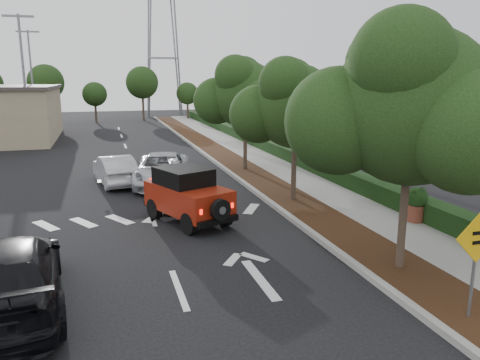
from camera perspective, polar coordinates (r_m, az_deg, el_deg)
name	(u,v)px	position (r m, az deg, el deg)	size (l,w,h in m)	color
ground	(179,290)	(11.31, -7.46, -13.10)	(120.00, 120.00, 0.00)	black
curb	(232,174)	(23.42, -1.00, 0.70)	(0.20, 70.00, 0.15)	#9E9B93
planting_strip	(251,173)	(23.70, 1.33, 0.81)	(1.80, 70.00, 0.12)	black
sidewalk	(286,171)	(24.34, 5.60, 1.06)	(2.00, 70.00, 0.12)	gray
hedge	(311,163)	(24.82, 8.62, 2.01)	(0.80, 70.00, 0.80)	black
transmission_tower	(165,117)	(58.78, -9.12, 7.62)	(7.00, 4.00, 28.00)	slate
street_tree_near	(399,270)	(12.89, 18.79, -10.39)	(3.80, 3.80, 5.92)	black
street_tree_mid	(293,202)	(18.69, 6.47, -2.66)	(3.20, 3.20, 5.32)	black
street_tree_far	(245,171)	(24.65, 0.63, 1.13)	(3.40, 3.40, 5.62)	black
light_pole_a	(31,146)	(36.77, -24.15, 3.82)	(2.00, 0.22, 9.00)	slate
light_pole_b	(37,129)	(48.72, -23.54, 5.75)	(2.00, 0.22, 9.00)	slate
red_jeep	(185,194)	(16.04, -6.67, -1.76)	(2.75, 3.77, 1.84)	black
silver_suv_ahead	(163,170)	(21.57, -9.42, 1.25)	(2.38, 5.16, 1.43)	#B7BAC0
black_suv_oncoming	(6,276)	(11.12, -26.64, -10.40)	(2.22, 5.47, 1.59)	black
silver_sedan_oncoming	(115,170)	(22.27, -14.99, 1.22)	(1.42, 4.07, 1.34)	#B6BABE
parked_suv	(8,137)	(36.36, -26.46, 4.75)	(1.83, 4.54, 1.55)	#96999D
speed_hump_sign	(477,251)	(10.34, 26.88, -7.68)	(1.04, 0.09, 2.22)	slate
terracotta_planter	(417,201)	(16.62, 20.74, -2.37)	(0.71, 0.71, 1.23)	brown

